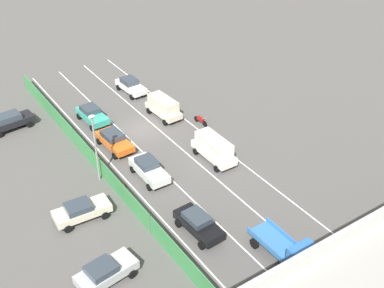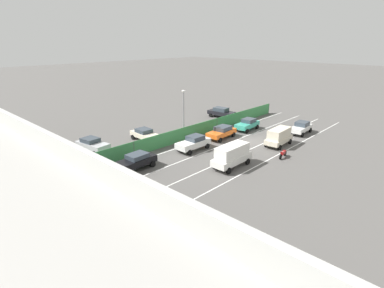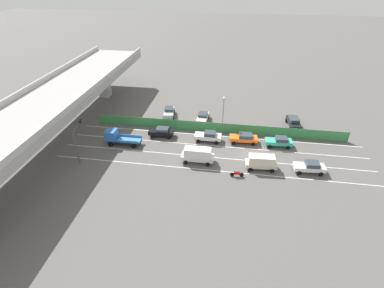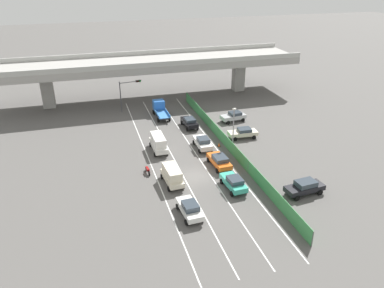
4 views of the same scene
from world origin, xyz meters
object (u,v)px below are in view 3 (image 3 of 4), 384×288
object	(u,v)px
car_sedan_white	(310,167)
car_van_cream	(261,161)
parked_sedan_cream	(203,117)
traffic_cone	(210,132)
car_taxi_orange	(244,138)
car_taxi_teal	(279,141)
car_hatchback_white	(208,136)
car_sedan_black	(162,132)
car_van_white	(198,155)
street_lamp	(223,111)
motorcycle	(237,174)
parked_wagon_silver	(169,112)
traffic_light	(78,136)
parked_sedan_dark	(294,122)
flatbed_truck_blue	(117,137)

from	to	relation	value
car_sedan_white	car_van_cream	size ratio (longest dim) A/B	0.97
parked_sedan_cream	traffic_cone	size ratio (longest dim) A/B	8.18
car_taxi_orange	car_taxi_teal	distance (m)	5.70
car_hatchback_white	parked_sedan_cream	bearing A→B (deg)	14.21
car_taxi_orange	car_sedan_black	world-z (taller)	car_sedan_black
car_hatchback_white	car_van_white	world-z (taller)	car_van_white
street_lamp	motorcycle	bearing A→B (deg)	-167.11
parked_wagon_silver	car_van_cream	bearing A→B (deg)	-130.97
car_taxi_teal	traffic_light	xyz separation A→B (m)	(-8.24, 30.24, 3.11)
motorcycle	traffic_light	size ratio (longest dim) A/B	0.35
motorcycle	parked_sedan_dark	distance (m)	19.34
car_van_cream	parked_sedan_cream	world-z (taller)	car_van_cream
car_taxi_teal	parked_sedan_cream	world-z (taller)	car_taxi_teal
parked_sedan_dark	traffic_light	xyz separation A→B (m)	(-15.72, 33.56, 3.08)
car_taxi_orange	flatbed_truck_blue	size ratio (longest dim) A/B	0.81
motorcycle	flatbed_truck_blue	bearing A→B (deg)	73.71
car_taxi_orange	car_van_cream	world-z (taller)	car_van_cream
car_taxi_teal	traffic_light	bearing A→B (deg)	105.25
car_taxi_orange	traffic_cone	bearing A→B (deg)	70.39
car_sedan_white	car_van_cream	distance (m)	6.89
car_hatchback_white	street_lamp	distance (m)	5.30
car_van_white	car_taxi_teal	xyz separation A→B (m)	(6.45, -12.59, -0.41)
motorcycle	parked_sedan_cream	size ratio (longest dim) A/B	0.43
car_sedan_black	street_lamp	world-z (taller)	street_lamp
parked_sedan_dark	traffic_cone	world-z (taller)	parked_sedan_dark
parked_wagon_silver	traffic_cone	world-z (taller)	parked_wagon_silver
flatbed_truck_blue	traffic_cone	xyz separation A→B (m)	(5.68, -14.88, -1.02)
motorcycle	parked_sedan_cream	distance (m)	17.45
parked_sedan_dark	parked_wagon_silver	size ratio (longest dim) A/B	1.09
flatbed_truck_blue	traffic_cone	size ratio (longest dim) A/B	10.49
car_hatchback_white	traffic_light	size ratio (longest dim) A/B	0.80
parked_sedan_dark	parked_wagon_silver	bearing A→B (deg)	88.47
parked_sedan_cream	street_lamp	bearing A→B (deg)	-130.24
car_taxi_orange	car_sedan_white	bearing A→B (deg)	-125.69
car_van_white	parked_wagon_silver	world-z (taller)	car_van_white
car_taxi_teal	parked_sedan_dark	size ratio (longest dim) A/B	0.92
car_sedan_black	car_van_white	bearing A→B (deg)	-132.73
car_van_white	parked_sedan_dark	world-z (taller)	car_van_white
car_van_white	parked_sedan_dark	xyz separation A→B (m)	(13.92, -15.90, -0.37)
street_lamp	car_van_white	bearing A→B (deg)	163.07
car_taxi_teal	parked_sedan_cream	xyz separation A→B (m)	(6.93, 13.42, -0.03)
car_sedan_white	car_taxi_orange	bearing A→B (deg)	54.31
car_van_cream	car_van_white	bearing A→B (deg)	88.39
parked_sedan_dark	motorcycle	bearing A→B (deg)	149.13
traffic_light	traffic_cone	xyz separation A→B (m)	(10.61, -18.68, -3.76)
car_hatchback_white	car_taxi_teal	world-z (taller)	car_hatchback_white
car_taxi_orange	street_lamp	bearing A→B (deg)	48.73
parked_sedan_dark	car_sedan_black	bearing A→B (deg)	107.48
car_taxi_teal	parked_sedan_dark	world-z (taller)	parked_sedan_dark
car_van_white	car_sedan_white	size ratio (longest dim) A/B	1.10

